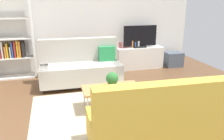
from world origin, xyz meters
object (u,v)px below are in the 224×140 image
Objects in this scene: tv_console at (139,58)px; storage_trunk at (173,59)px; tv at (140,37)px; coffee_table at (112,89)px; couch_beige at (81,67)px; table_book_0 at (104,87)px; bottle_2 at (138,44)px; vase_0 at (120,45)px; vase_1 at (125,45)px; bottle_0 at (132,44)px; bottle_1 at (135,45)px; bookshelf at (11,42)px; potted_plant at (112,80)px; couch_green at (159,122)px.

tv_console is 1.11m from storage_trunk.
tv is at bearing 175.84° from storage_trunk.
coffee_table is at bearing -122.29° from tv_console.
tv_console is at bearing -152.42° from couch_beige.
table_book_0 is (-2.72, -2.23, 0.22)m from storage_trunk.
bottle_2 is (-0.05, -0.04, 0.42)m from tv_console.
vase_0 reaches higher than coffee_table.
vase_0 reaches higher than storage_trunk.
bottle_2 reaches higher than vase_1.
tv_console is at bearing 57.71° from coffee_table.
bottle_1 is (0.09, 0.00, -0.02)m from bottle_0.
bottle_1 is (3.37, -0.06, -0.24)m from bookshelf.
potted_plant is 2.60m from vase_0.
vase_1 reaches higher than tv_console.
coffee_table is 0.52× the size of bookshelf.
coffee_table is 3.50× the size of potted_plant.
bookshelf is 3.29m from bottle_0.
vase_0 reaches higher than table_book_0.
tv reaches higher than potted_plant.
couch_green is 1.45m from coffee_table.
bottle_0 reaches higher than vase_1.
coffee_table is 0.79× the size of tv_console.
couch_beige is at bearing -154.18° from bottle_2.
vase_1 is at bearing 155.58° from bottle_0.
table_book_0 is 1.24× the size of bottle_2.
couch_green is at bearing -105.81° from bottle_1.
table_book_0 reaches higher than coffee_table.
tv is at bearing 4.84° from bottle_0.
bottle_0 reaches higher than bottle_2.
couch_beige is at bearing -154.27° from tv.
tv is at bearing -152.91° from couch_beige.
tv_console reaches higher than coffee_table.
couch_green is 11.80× the size of vase_0.
couch_beige is 1.52m from potted_plant.
tv_console reaches higher than table_book_0.
storage_trunk is at bearing 60.16° from couch_green.
bookshelf is at bearing 130.83° from coffee_table.
storage_trunk is at bearing -5.10° from vase_0.
bookshelf is 2.94m from vase_0.
bottle_0 is at bearing 77.80° from couch_green.
bottle_1 is at bearing 60.29° from potted_plant.
tv_console is 2.69× the size of storage_trunk.
storage_trunk is at bearing -2.99° from bottle_2.
bookshelf is 10.18× the size of bottle_0.
couch_green is 3.85m from bottle_0.
coffee_table is at bearing -113.59° from vase_1.
bottle_1 is at bearing 76.48° from couch_green.
tv reaches higher than tv_console.
vase_0 is (2.93, 0.03, -0.24)m from bookshelf.
vase_1 reaches higher than coffee_table.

